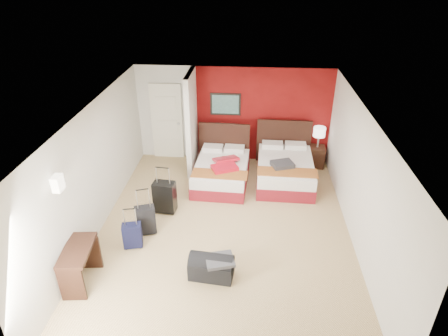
# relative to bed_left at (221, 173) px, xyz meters

# --- Properties ---
(ground) EXTENTS (6.50, 6.50, 0.00)m
(ground) POSITION_rel_bed_left_xyz_m (0.20, -1.88, -0.27)
(ground) COLOR #CFB47F
(ground) RESTS_ON ground
(room_walls) EXTENTS (5.02, 6.52, 2.50)m
(room_walls) POSITION_rel_bed_left_xyz_m (-1.20, -0.46, 0.99)
(room_walls) COLOR silver
(room_walls) RESTS_ON ground
(red_accent_panel) EXTENTS (3.50, 0.04, 2.50)m
(red_accent_panel) POSITION_rel_bed_left_xyz_m (0.95, 1.35, 0.98)
(red_accent_panel) COLOR maroon
(red_accent_panel) RESTS_ON ground
(partition_wall) EXTENTS (0.12, 1.20, 2.50)m
(partition_wall) POSITION_rel_bed_left_xyz_m (-0.80, 0.73, 0.98)
(partition_wall) COLOR silver
(partition_wall) RESTS_ON ground
(entry_door) EXTENTS (0.82, 0.06, 2.05)m
(entry_door) POSITION_rel_bed_left_xyz_m (-1.55, 1.32, 0.76)
(entry_door) COLOR silver
(entry_door) RESTS_ON ground
(bed_left) EXTENTS (1.33, 1.83, 0.53)m
(bed_left) POSITION_rel_bed_left_xyz_m (0.00, 0.00, 0.00)
(bed_left) COLOR silver
(bed_left) RESTS_ON ground
(bed_right) EXTENTS (1.38, 1.93, 0.57)m
(bed_right) POSITION_rel_bed_left_xyz_m (1.53, 0.17, 0.02)
(bed_right) COLOR silver
(bed_right) RESTS_ON ground
(red_suitcase_open) EXTENTS (0.85, 0.96, 0.10)m
(red_suitcase_open) POSITION_rel_bed_left_xyz_m (0.10, -0.10, 0.31)
(red_suitcase_open) COLOR red
(red_suitcase_open) RESTS_ON bed_left
(jacket_bundle) EXTENTS (0.58, 0.52, 0.12)m
(jacket_bundle) POSITION_rel_bed_left_xyz_m (1.43, -0.13, 0.36)
(jacket_bundle) COLOR #37383C
(jacket_bundle) RESTS_ON bed_right
(nightstand) EXTENTS (0.42, 0.42, 0.55)m
(nightstand) POSITION_rel_bed_left_xyz_m (2.40, 1.05, 0.01)
(nightstand) COLOR #331A11
(nightstand) RESTS_ON ground
(table_lamp) EXTENTS (0.35, 0.35, 0.54)m
(table_lamp) POSITION_rel_bed_left_xyz_m (2.40, 1.05, 0.56)
(table_lamp) COLOR silver
(table_lamp) RESTS_ON nightstand
(suitcase_black) EXTENTS (0.49, 0.34, 0.68)m
(suitcase_black) POSITION_rel_bed_left_xyz_m (-1.11, -1.30, 0.08)
(suitcase_black) COLOR black
(suitcase_black) RESTS_ON ground
(suitcase_charcoal) EXTENTS (0.44, 0.35, 0.57)m
(suitcase_charcoal) POSITION_rel_bed_left_xyz_m (-1.33, -2.06, 0.02)
(suitcase_charcoal) COLOR black
(suitcase_charcoal) RESTS_ON ground
(suitcase_navy) EXTENTS (0.38, 0.28, 0.48)m
(suitcase_navy) POSITION_rel_bed_left_xyz_m (-1.48, -2.50, -0.02)
(suitcase_navy) COLOR black
(suitcase_navy) RESTS_ON ground
(duffel_bag) EXTENTS (0.79, 0.48, 0.38)m
(duffel_bag) POSITION_rel_bed_left_xyz_m (0.08, -3.16, -0.08)
(duffel_bag) COLOR black
(duffel_bag) RESTS_ON ground
(jacket_draped) EXTENTS (0.55, 0.50, 0.06)m
(jacket_draped) POSITION_rel_bed_left_xyz_m (0.23, -3.21, 0.14)
(jacket_draped) COLOR #3E3E43
(jacket_draped) RESTS_ON duffel_bag
(desk) EXTENTS (0.53, 0.92, 0.73)m
(desk) POSITION_rel_bed_left_xyz_m (-2.06, -3.47, 0.10)
(desk) COLOR black
(desk) RESTS_ON ground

